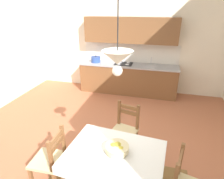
% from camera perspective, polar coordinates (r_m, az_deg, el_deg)
% --- Properties ---
extents(ground_plane, '(6.43, 6.36, 0.10)m').
position_cam_1_polar(ground_plane, '(3.80, -4.77, -17.03)').
color(ground_plane, '#A86042').
extents(wall_back, '(6.43, 0.12, 3.98)m').
position_cam_1_polar(wall_back, '(5.74, 4.62, 19.33)').
color(wall_back, silver).
rests_on(wall_back, ground_plane).
extents(kitchen_cabinetry, '(2.89, 0.63, 2.20)m').
position_cam_1_polar(kitchen_cabinetry, '(5.60, 5.01, 7.37)').
color(kitchen_cabinetry, brown).
rests_on(kitchen_cabinetry, ground_plane).
extents(dining_table, '(1.30, 1.01, 0.75)m').
position_cam_1_polar(dining_table, '(2.58, 0.75, -21.06)').
color(dining_table, brown).
rests_on(dining_table, ground_plane).
extents(dining_chair_tv_side, '(0.44, 0.44, 0.93)m').
position_cam_1_polar(dining_chair_tv_side, '(2.97, -18.36, -19.72)').
color(dining_chair_tv_side, '#D1BC89').
rests_on(dining_chair_tv_side, ground_plane).
extents(dining_chair_kitchen_side, '(0.51, 0.51, 0.93)m').
position_cam_1_polar(dining_chair_kitchen_side, '(3.38, 3.86, -12.38)').
color(dining_chair_kitchen_side, '#D1BC89').
rests_on(dining_chair_kitchen_side, ground_plane).
extents(fruit_bowl, '(0.30, 0.30, 0.12)m').
position_cam_1_polar(fruit_bowl, '(2.46, 1.54, -17.44)').
color(fruit_bowl, beige).
rests_on(fruit_bowl, dining_table).
extents(pendant_lamp, '(0.32, 0.32, 0.80)m').
position_cam_1_polar(pendant_lamp, '(1.90, 1.68, 9.44)').
color(pendant_lamp, black).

